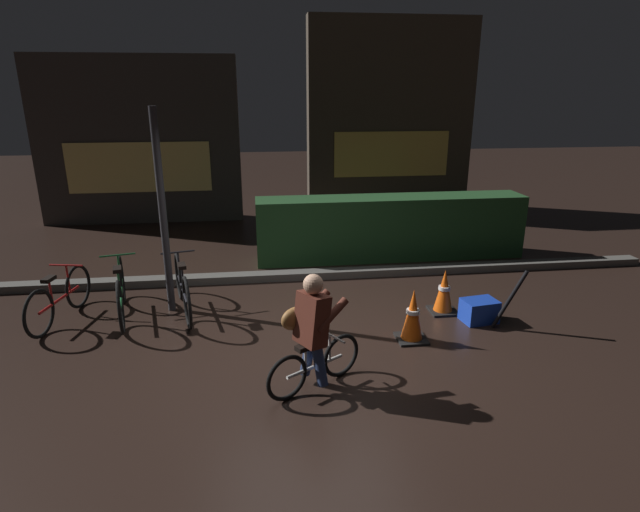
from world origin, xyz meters
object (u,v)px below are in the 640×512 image
(closed_umbrella, at_px, (510,300))
(traffic_cone_near, at_px, (413,316))
(traffic_cone_far, at_px, (444,292))
(parked_bike_leftmost, at_px, (60,298))
(street_post, at_px, (163,214))
(parked_bike_left_mid, at_px, (121,292))
(cyclist, at_px, (311,332))
(blue_crate, at_px, (479,311))
(parked_bike_center_left, at_px, (183,288))

(closed_umbrella, bearing_deg, traffic_cone_near, -159.81)
(traffic_cone_far, height_order, closed_umbrella, closed_umbrella)
(parked_bike_leftmost, bearing_deg, street_post, -70.73)
(parked_bike_left_mid, distance_m, cyclist, 3.11)
(parked_bike_left_mid, relative_size, traffic_cone_near, 2.56)
(parked_bike_left_mid, xyz_separation_m, traffic_cone_near, (3.67, -1.16, -0.04))
(blue_crate, bearing_deg, closed_umbrella, -43.21)
(parked_bike_leftmost, bearing_deg, traffic_cone_far, -82.44)
(closed_umbrella, bearing_deg, street_post, 178.86)
(parked_bike_left_mid, distance_m, traffic_cone_far, 4.36)
(parked_bike_leftmost, distance_m, closed_umbrella, 5.83)
(traffic_cone_far, bearing_deg, cyclist, -140.98)
(parked_bike_leftmost, xyz_separation_m, traffic_cone_far, (5.11, -0.37, -0.02))
(closed_umbrella, bearing_deg, blue_crate, 150.43)
(parked_bike_center_left, xyz_separation_m, traffic_cone_near, (2.87, -1.20, -0.04))
(parked_bike_center_left, bearing_deg, parked_bike_leftmost, 79.66)
(traffic_cone_near, relative_size, closed_umbrella, 0.78)
(traffic_cone_near, height_order, traffic_cone_far, traffic_cone_near)
(parked_bike_leftmost, bearing_deg, cyclist, -111.03)
(traffic_cone_near, relative_size, traffic_cone_far, 1.07)
(traffic_cone_far, relative_size, closed_umbrella, 0.73)
(street_post, height_order, cyclist, street_post)
(traffic_cone_near, distance_m, traffic_cone_far, 1.01)
(blue_crate, bearing_deg, parked_bike_left_mid, 170.87)
(closed_umbrella, bearing_deg, parked_bike_left_mid, -177.80)
(traffic_cone_far, bearing_deg, blue_crate, -43.35)
(street_post, height_order, parked_bike_leftmost, street_post)
(parked_bike_leftmost, bearing_deg, traffic_cone_near, -92.41)
(traffic_cone_far, xyz_separation_m, blue_crate, (0.37, -0.35, -0.15))
(parked_bike_leftmost, height_order, traffic_cone_near, parked_bike_leftmost)
(street_post, xyz_separation_m, parked_bike_leftmost, (-1.39, -0.18, -1.05))
(cyclist, relative_size, closed_umbrella, 1.47)
(traffic_cone_near, bearing_deg, blue_crate, 21.04)
(street_post, xyz_separation_m, parked_bike_center_left, (0.18, -0.10, -1.01))
(parked_bike_left_mid, distance_m, blue_crate, 4.77)
(parked_bike_center_left, xyz_separation_m, blue_crate, (3.91, -0.80, -0.21))
(parked_bike_center_left, distance_m, traffic_cone_near, 3.11)
(parked_bike_left_mid, bearing_deg, traffic_cone_far, -107.81)
(parked_bike_center_left, bearing_deg, traffic_cone_far, -110.56)
(parked_bike_center_left, distance_m, blue_crate, 4.00)
(street_post, xyz_separation_m, traffic_cone_near, (3.05, -1.30, -1.05))
(cyclist, bearing_deg, traffic_cone_near, 1.68)
(parked_bike_left_mid, height_order, blue_crate, parked_bike_left_mid)
(parked_bike_leftmost, height_order, parked_bike_center_left, parked_bike_center_left)
(parked_bike_leftmost, height_order, blue_crate, parked_bike_leftmost)
(street_post, relative_size, closed_umbrella, 3.22)
(parked_bike_leftmost, relative_size, blue_crate, 3.42)
(closed_umbrella, bearing_deg, cyclist, -145.04)
(parked_bike_leftmost, distance_m, cyclist, 3.70)
(cyclist, bearing_deg, parked_bike_center_left, 94.76)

